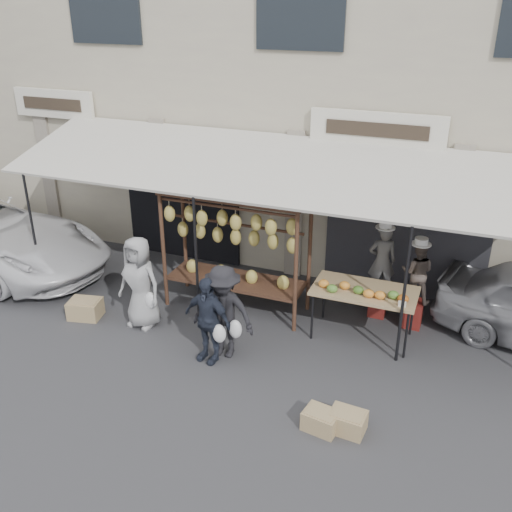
{
  "coord_description": "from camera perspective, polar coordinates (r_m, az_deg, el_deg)",
  "views": [
    {
      "loc": [
        3.2,
        -6.69,
        5.31
      ],
      "look_at": [
        0.0,
        1.4,
        1.3
      ],
      "focal_mm": 40.0,
      "sensor_mm": 36.0,
      "label": 1
    }
  ],
  "objects": [
    {
      "name": "crate_near_a",
      "position": [
        7.96,
        6.53,
        -16.01
      ],
      "size": [
        0.51,
        0.42,
        0.27
      ],
      "primitive_type": "cube",
      "rotation": [
        0.0,
        0.0,
        -0.16
      ],
      "color": "tan",
      "rests_on": "ground_plane"
    },
    {
      "name": "ground_plane",
      "position": [
        9.12,
        -3.3,
        -10.9
      ],
      "size": [
        90.0,
        90.0,
        0.0
      ],
      "primitive_type": "plane",
      "color": "#2D2D30"
    },
    {
      "name": "shophouse",
      "position": [
        13.67,
        8.24,
        17.53
      ],
      "size": [
        24.0,
        6.15,
        7.3
      ],
      "color": "#BBB395",
      "rests_on": "ground_plane"
    },
    {
      "name": "vendor_left",
      "position": [
        10.15,
        12.49,
        -0.52
      ],
      "size": [
        0.56,
        0.46,
        1.33
      ],
      "primitive_type": "imported",
      "rotation": [
        0.0,
        0.0,
        3.47
      ],
      "color": "#51504E",
      "rests_on": "stool_left"
    },
    {
      "name": "produce_table",
      "position": [
        9.49,
        10.76,
        -3.57
      ],
      "size": [
        1.7,
        0.9,
        1.04
      ],
      "color": "tan",
      "rests_on": "ground_plane"
    },
    {
      "name": "crate_near_b",
      "position": [
        7.97,
        9.13,
        -16.05
      ],
      "size": [
        0.5,
        0.4,
        0.28
      ],
      "primitive_type": "cube",
      "rotation": [
        0.0,
        0.0,
        -0.08
      ],
      "color": "tan",
      "rests_on": "ground_plane"
    },
    {
      "name": "stool_right",
      "position": [
        10.36,
        15.32,
        -5.52
      ],
      "size": [
        0.39,
        0.39,
        0.49
      ],
      "primitive_type": "cube",
      "rotation": [
        0.0,
        0.0,
        0.14
      ],
      "color": "maroon",
      "rests_on": "ground_plane"
    },
    {
      "name": "awning",
      "position": [
        9.91,
        1.92,
        8.69
      ],
      "size": [
        10.0,
        2.35,
        2.92
      ],
      "color": "beige",
      "rests_on": "ground_plane"
    },
    {
      "name": "customer_right",
      "position": [
        8.97,
        -3.28,
        -5.6
      ],
      "size": [
        1.02,
        0.6,
        1.57
      ],
      "primitive_type": "imported",
      "rotation": [
        0.0,
        0.0,
        0.01
      ],
      "color": "black",
      "rests_on": "ground_plane"
    },
    {
      "name": "banana_rack",
      "position": [
        9.96,
        -2.17,
        2.65
      ],
      "size": [
        2.6,
        0.9,
        2.24
      ],
      "color": "#392117",
      "rests_on": "ground_plane"
    },
    {
      "name": "customer_left",
      "position": [
        9.93,
        -11.54,
        -2.62
      ],
      "size": [
        0.86,
        0.6,
        1.66
      ],
      "primitive_type": "imported",
      "rotation": [
        0.0,
        0.0,
        -0.1
      ],
      "color": "#949494",
      "rests_on": "ground_plane"
    },
    {
      "name": "vendor_right",
      "position": [
        10.0,
        15.83,
        -1.58
      ],
      "size": [
        0.56,
        0.44,
        1.1
      ],
      "primitive_type": "imported",
      "rotation": [
        0.0,
        0.0,
        3.19
      ],
      "color": "#50453E",
      "rests_on": "stool_right"
    },
    {
      "name": "customer_mid",
      "position": [
        8.91,
        -4.88,
        -6.35
      ],
      "size": [
        0.9,
        0.51,
        1.45
      ],
      "primitive_type": "imported",
      "rotation": [
        0.0,
        0.0,
        -0.2
      ],
      "color": "#252B39",
      "rests_on": "ground_plane"
    },
    {
      "name": "crate_far",
      "position": [
        10.72,
        -16.7,
        -5.08
      ],
      "size": [
        0.63,
        0.53,
        0.33
      ],
      "primitive_type": "cube",
      "rotation": [
        0.0,
        0.0,
        0.22
      ],
      "color": "tan",
      "rests_on": "ground_plane"
    },
    {
      "name": "stool_left",
      "position": [
        10.55,
        12.06,
        -4.8
      ],
      "size": [
        0.37,
        0.37,
        0.41
      ],
      "primitive_type": "cube",
      "rotation": [
        0.0,
        0.0,
        0.31
      ],
      "color": "maroon",
      "rests_on": "ground_plane"
    }
  ]
}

